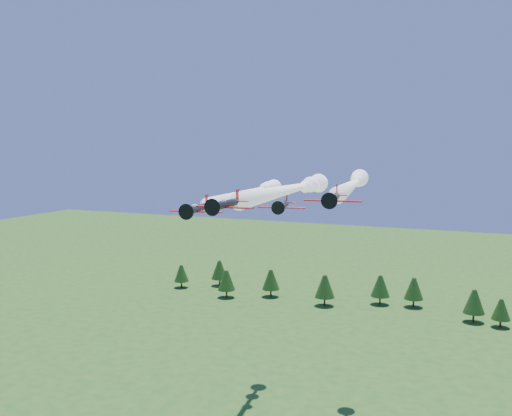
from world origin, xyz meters
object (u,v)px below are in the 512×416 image
at_px(plane_lead, 292,189).
at_px(plane_right, 353,184).
at_px(plane_left, 251,193).
at_px(plane_slot, 283,205).

height_order(plane_lead, plane_right, plane_right).
xyz_separation_m(plane_left, plane_right, (21.13, -0.92, 2.32)).
xyz_separation_m(plane_lead, plane_right, (7.63, 12.64, 0.15)).
distance_m(plane_lead, plane_right, 14.77).
bearing_deg(plane_left, plane_right, -9.98).
xyz_separation_m(plane_left, plane_slot, (14.11, -19.69, -0.05)).
relative_size(plane_left, plane_slot, 6.44).
bearing_deg(plane_lead, plane_left, 133.50).
bearing_deg(plane_right, plane_left, 169.52).
xyz_separation_m(plane_lead, plane_left, (-13.50, 13.57, -2.17)).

